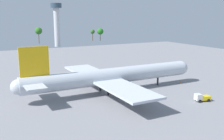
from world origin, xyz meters
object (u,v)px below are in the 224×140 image
maintenance_van (150,66)px  catering_truck (202,98)px  cargo_airplane (111,76)px  control_tower (57,21)px  safety_cone_nose (181,82)px

maintenance_van → catering_truck: size_ratio=0.80×
cargo_airplane → maintenance_van: cargo_airplane is taller
catering_truck → control_tower: control_tower is taller
maintenance_van → catering_truck: 56.47m
cargo_airplane → catering_truck: cargo_airplane is taller
catering_truck → control_tower: (3.44, 171.67, 21.17)m
cargo_airplane → control_tower: bearing=80.6°
maintenance_van → catering_truck: catering_truck is taller
catering_truck → control_tower: size_ratio=0.14×
safety_cone_nose → cargo_airplane: bearing=177.6°
safety_cone_nose → control_tower: (-7.42, 149.82, 22.06)m
safety_cone_nose → control_tower: 151.62m
cargo_airplane → control_tower: size_ratio=1.86×
maintenance_van → control_tower: 121.04m
maintenance_van → catering_truck: (-18.24, -53.44, 0.14)m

